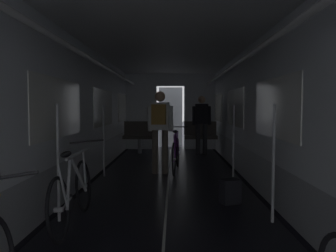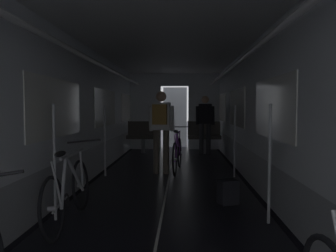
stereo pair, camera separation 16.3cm
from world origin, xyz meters
The scene contains 8 objects.
train_car_shell centered at (0.00, 3.60, 1.70)m, with size 3.14×12.34×2.57m.
bench_seat_far_left centered at (-0.90, 8.07, 0.57)m, with size 0.98×0.51×0.95m.
bench_seat_far_right centered at (0.90, 8.07, 0.57)m, with size 0.98×0.51×0.95m.
bicycle_silver centered at (-1.06, 1.97, 0.38)m, with size 0.44×1.69×0.95m.
person_cyclist_aisle centered at (-0.18, 4.96, 1.02)m, with size 0.55×0.41×1.69m.
bicycle_purple_in_aisle centered at (0.15, 5.23, 0.38)m, with size 0.44×1.69×0.94m.
person_standing_near_bench centered at (0.90, 7.70, 0.98)m, with size 0.53×0.23×1.69m.
backpack_on_floor centered at (0.90, 2.88, 0.17)m, with size 0.26×0.20×0.34m, color black.
Camera 1 is at (0.09, -1.80, 1.36)m, focal length 35.68 mm.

